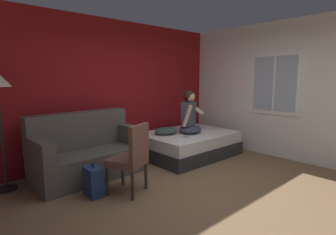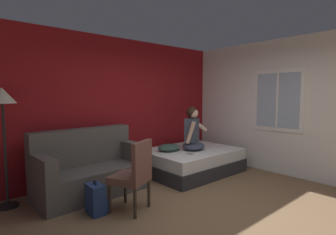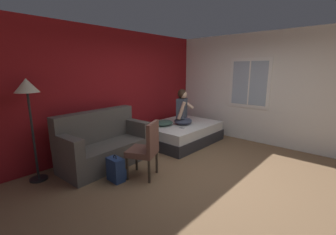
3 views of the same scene
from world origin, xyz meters
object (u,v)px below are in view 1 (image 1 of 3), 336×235
object	(u,v)px
person_seated	(190,116)
cell_phone	(187,137)
bed	(188,144)
throw_pillow	(166,131)
side_chair	(131,156)
backpack	(94,182)
couch	(87,153)

from	to	relation	value
person_seated	cell_phone	xyz separation A→B (m)	(-0.33, -0.24, -0.35)
bed	throw_pillow	world-z (taller)	throw_pillow
side_chair	throw_pillow	xyz separation A→B (m)	(1.44, 0.92, 0.02)
cell_phone	side_chair	bearing A→B (deg)	12.55
throw_pillow	backpack	bearing A→B (deg)	-160.85
side_chair	backpack	size ratio (longest dim) A/B	2.14
couch	backpack	world-z (taller)	couch
person_seated	throw_pillow	size ratio (longest dim) A/B	1.82
couch	backpack	xyz separation A→B (m)	(-0.25, -0.75, -0.20)
couch	cell_phone	bearing A→B (deg)	-18.03
person_seated	throw_pillow	xyz separation A→B (m)	(-0.45, 0.23, -0.29)
bed	couch	distance (m)	2.11
side_chair	throw_pillow	distance (m)	1.71
throw_pillow	cell_phone	world-z (taller)	throw_pillow
side_chair	throw_pillow	size ratio (longest dim) A/B	2.04
bed	side_chair	world-z (taller)	side_chair
bed	throw_pillow	distance (m)	0.58
couch	backpack	size ratio (longest dim) A/B	3.81
backpack	cell_phone	size ratio (longest dim) A/B	3.18
bed	person_seated	world-z (taller)	person_seated
bed	cell_phone	xyz separation A→B (m)	(-0.35, -0.30, 0.25)
backpack	throw_pillow	world-z (taller)	throw_pillow
backpack	throw_pillow	xyz separation A→B (m)	(1.87, 0.65, 0.36)
bed	cell_phone	world-z (taller)	cell_phone
side_chair	cell_phone	distance (m)	1.62
side_chair	person_seated	distance (m)	2.03
bed	couch	xyz separation A→B (m)	(-2.08, 0.26, 0.16)
side_chair	backpack	xyz separation A→B (m)	(-0.43, 0.27, -0.34)
person_seated	cell_phone	world-z (taller)	person_seated
bed	cell_phone	distance (m)	0.52
bed	cell_phone	size ratio (longest dim) A/B	13.11
couch	throw_pillow	xyz separation A→B (m)	(1.62, -0.10, 0.16)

